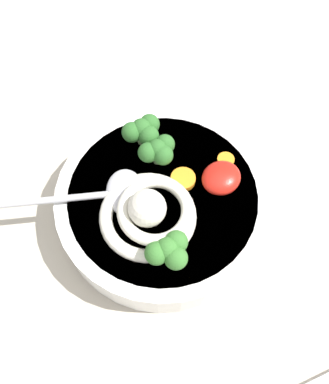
# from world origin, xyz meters

# --- Properties ---
(table_slab) EXTENTS (1.21, 1.21, 0.03)m
(table_slab) POSITION_xyz_m (0.00, 0.00, 0.01)
(table_slab) COLOR #BCB29E
(table_slab) RESTS_ON ground
(soup_bowl) EXTENTS (0.25, 0.25, 0.05)m
(soup_bowl) POSITION_xyz_m (0.00, -0.03, 0.05)
(soup_bowl) COLOR white
(soup_bowl) RESTS_ON table_slab
(noodle_pile) EXTENTS (0.12, 0.12, 0.05)m
(noodle_pile) POSITION_xyz_m (-0.03, -0.04, 0.09)
(noodle_pile) COLOR silver
(noodle_pile) RESTS_ON soup_bowl
(soup_spoon) EXTENTS (0.16, 0.13, 0.02)m
(soup_spoon) POSITION_xyz_m (-0.04, 0.01, 0.08)
(soup_spoon) COLOR #B7B7BC
(soup_spoon) RESTS_ON soup_bowl
(chili_sauce_dollop) EXTENTS (0.05, 0.04, 0.02)m
(chili_sauce_dollop) POSITION_xyz_m (0.06, -0.06, 0.09)
(chili_sauce_dollop) COLOR red
(chili_sauce_dollop) RESTS_ON soup_bowl
(broccoli_floret_front) EXTENTS (0.05, 0.04, 0.04)m
(broccoli_floret_front) POSITION_xyz_m (0.03, 0.01, 0.10)
(broccoli_floret_front) COLOR #7A9E60
(broccoli_floret_front) RESTS_ON soup_bowl
(broccoli_floret_near_spoon) EXTENTS (0.05, 0.04, 0.04)m
(broccoli_floret_near_spoon) POSITION_xyz_m (-0.05, -0.09, 0.10)
(broccoli_floret_near_spoon) COLOR #7A9E60
(broccoli_floret_near_spoon) RESTS_ON soup_bowl
(broccoli_floret_beside_chili) EXTENTS (0.05, 0.04, 0.04)m
(broccoli_floret_beside_chili) POSITION_xyz_m (0.03, 0.04, 0.10)
(broccoli_floret_beside_chili) COLOR #7A9E60
(broccoli_floret_beside_chili) RESTS_ON soup_bowl
(carrot_slice_beside_noodles) EXTENTS (0.03, 0.03, 0.01)m
(carrot_slice_beside_noodles) POSITION_xyz_m (0.03, -0.03, 0.08)
(carrot_slice_beside_noodles) COLOR orange
(carrot_slice_beside_noodles) RESTS_ON soup_bowl
(carrot_slice_extra_b) EXTENTS (0.02, 0.02, 0.00)m
(carrot_slice_extra_b) POSITION_xyz_m (0.09, -0.05, 0.08)
(carrot_slice_extra_b) COLOR orange
(carrot_slice_extra_b) RESTS_ON soup_bowl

